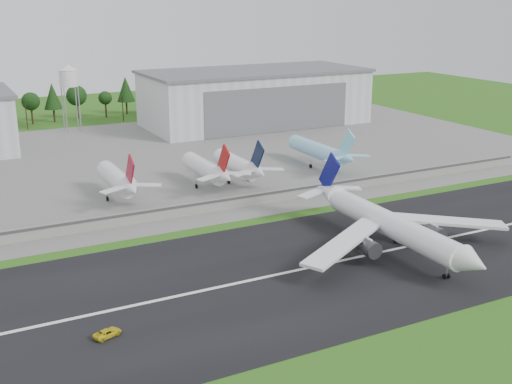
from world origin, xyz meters
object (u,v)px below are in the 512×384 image
parked_jet_red_b (208,170)px  parked_jet_skyblue (322,151)px  ground_vehicle (107,333)px  parked_jet_navy (241,166)px  main_airliner (393,231)px  parked_jet_red_a (119,181)px

parked_jet_red_b → parked_jet_skyblue: (44.63, 5.00, -0.06)m
ground_vehicle → parked_jet_navy: size_ratio=0.16×
main_airliner → parked_jet_red_a: 81.06m
parked_jet_red_a → parked_jet_skyblue: (72.46, 4.98, -0.17)m
ground_vehicle → parked_jet_skyblue: parked_jet_skyblue is taller
parked_jet_red_a → main_airliner: bearing=-55.7°
parked_jet_red_b → parked_jet_skyblue: parked_jet_red_b is taller
parked_jet_navy → parked_jet_red_a: bearing=180.0°
ground_vehicle → parked_jet_skyblue: size_ratio=0.14×
parked_jet_red_a → parked_jet_skyblue: 72.63m
ground_vehicle → main_airliner: bearing=-102.5°
main_airliner → ground_vehicle: 70.04m
main_airliner → parked_jet_skyblue: (26.83, 71.97, 1.08)m
parked_jet_red_a → parked_jet_skyblue: size_ratio=0.84×
ground_vehicle → parked_jet_skyblue: (96.18, 80.91, 5.17)m
parked_jet_red_a → parked_jet_skyblue: parked_jet_red_a is taller
main_airliner → parked_jet_red_a: main_airliner is taller
main_airliner → parked_jet_red_a: bearing=-54.8°
ground_vehicle → parked_jet_skyblue: 125.79m
main_airliner → ground_vehicle: size_ratio=11.71×
main_airliner → parked_jet_skyblue: size_ratio=1.58×
parked_jet_red_b → parked_jet_skyblue: bearing=6.4°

